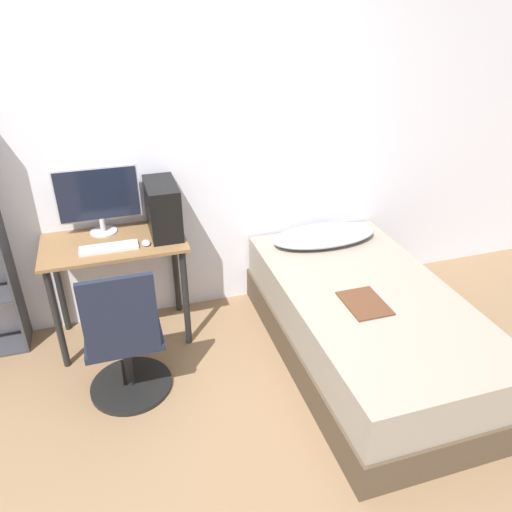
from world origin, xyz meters
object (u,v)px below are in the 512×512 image
object	(u,v)px
monitor	(98,197)
office_chair	(126,348)
bed	(366,326)
pc_tower	(163,208)
keyboard	(109,248)

from	to	relation	value
monitor	office_chair	bearing A→B (deg)	-87.44
office_chair	monitor	xyz separation A→B (m)	(-0.03, 0.76, 0.66)
bed	monitor	xyz separation A→B (m)	(-1.57, 0.88, 0.76)
office_chair	pc_tower	xyz separation A→B (m)	(0.36, 0.65, 0.58)
monitor	bed	bearing A→B (deg)	-29.27
monitor	keyboard	bearing A→B (deg)	-85.25
monitor	keyboard	world-z (taller)	monitor
office_chair	keyboard	world-z (taller)	office_chair
office_chair	pc_tower	bearing A→B (deg)	60.68
office_chair	keyboard	distance (m)	0.65
monitor	pc_tower	world-z (taller)	monitor
office_chair	monitor	size ratio (longest dim) A/B	1.72
office_chair	monitor	distance (m)	1.01
office_chair	bed	bearing A→B (deg)	-4.24
bed	keyboard	size ratio (longest dim) A/B	5.38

